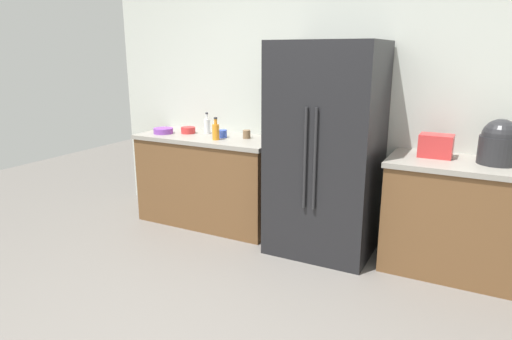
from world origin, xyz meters
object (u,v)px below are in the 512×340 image
object	(u,v)px
bottle_a	(216,131)
refrigerator	(326,150)
bowl_b	(163,131)
cup_a	(222,134)
bowl_a	(188,130)
rice_cooker	(499,143)
cup_b	(247,134)
toaster	(436,146)
bottle_b	(207,126)

from	to	relation	value
bottle_a	refrigerator	bearing A→B (deg)	3.06
refrigerator	bowl_b	size ratio (longest dim) A/B	9.13
cup_a	bowl_a	bearing A→B (deg)	175.06
rice_cooker	bowl_a	xyz separation A→B (m)	(-2.76, -0.01, -0.12)
refrigerator	bottle_a	world-z (taller)	refrigerator
bottle_a	bowl_b	bearing A→B (deg)	176.55
cup_a	bowl_a	size ratio (longest dim) A/B	0.64
refrigerator	cup_b	xyz separation A→B (m)	(-0.83, 0.14, 0.04)
rice_cooker	bowl_a	world-z (taller)	rice_cooker
toaster	bowl_b	size ratio (longest dim) A/B	1.28
bottle_a	bowl_a	distance (m)	0.47
refrigerator	bowl_b	distance (m)	1.71
rice_cooker	cup_b	xyz separation A→B (m)	(-2.10, 0.02, -0.11)
refrigerator	bowl_b	bearing A→B (deg)	-179.43
toaster	bottle_a	world-z (taller)	bottle_a
bottle_a	bowl_b	distance (m)	0.65
bowl_b	bowl_a	bearing A→B (deg)	29.43
bottle_b	cup_a	xyz separation A→B (m)	(0.25, -0.12, -0.04)
toaster	bottle_a	size ratio (longest dim) A/B	1.17
refrigerator	cup_a	xyz separation A→B (m)	(-1.07, 0.07, 0.04)
toaster	bowl_a	distance (m)	2.33
toaster	cup_b	distance (m)	1.67
cup_b	refrigerator	bearing A→B (deg)	-9.31
rice_cooker	bottle_a	size ratio (longest dim) A/B	1.57
rice_cooker	bottle_b	size ratio (longest dim) A/B	1.56
bottle_b	cup_a	distance (m)	0.28
rice_cooker	bowl_b	world-z (taller)	rice_cooker
cup_b	bottle_b	bearing A→B (deg)	174.24
rice_cooker	bowl_b	bearing A→B (deg)	-177.49
refrigerator	bottle_b	bearing A→B (deg)	171.98
rice_cooker	cup_a	bearing A→B (deg)	-178.91
bottle_a	bowl_b	world-z (taller)	bottle_a
bowl_a	bowl_b	world-z (taller)	bowl_a
cup_a	cup_b	xyz separation A→B (m)	(0.23, 0.07, 0.00)
refrigerator	toaster	world-z (taller)	refrigerator
refrigerator	bowl_a	xyz separation A→B (m)	(-1.49, 0.11, 0.03)
refrigerator	bottle_a	size ratio (longest dim) A/B	8.38
cup_a	bowl_a	distance (m)	0.43
refrigerator	bottle_a	bearing A→B (deg)	-176.94
cup_a	bowl_a	xyz separation A→B (m)	(-0.42, 0.04, -0.00)
cup_b	bowl_a	bearing A→B (deg)	-177.25
cup_a	cup_b	bearing A→B (deg)	16.41
toaster	rice_cooker	distance (m)	0.43
bottle_a	bowl_a	bearing A→B (deg)	159.56
bottle_b	bowl_b	world-z (taller)	bottle_b
cup_b	bowl_a	distance (m)	0.66
cup_a	bowl_b	distance (m)	0.65
bottle_a	cup_a	size ratio (longest dim) A/B	2.31
toaster	bowl_a	size ratio (longest dim) A/B	1.73
refrigerator	cup_b	distance (m)	0.85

